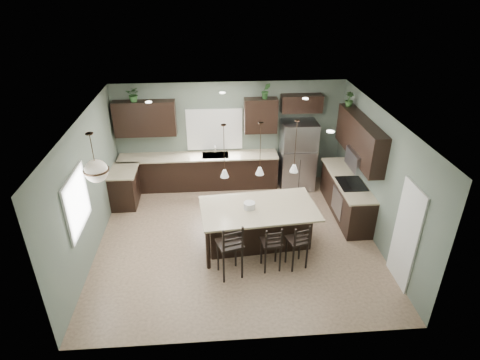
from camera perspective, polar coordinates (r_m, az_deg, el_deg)
name	(u,v)px	position (r m, az deg, el deg)	size (l,w,h in m)	color
ground	(237,238)	(9.01, -0.45, -8.26)	(6.00, 6.00, 0.00)	#9E8466
pantry_door	(406,236)	(7.94, 22.50, -7.34)	(0.04, 0.82, 2.04)	white
window_back	(214,129)	(10.68, -3.65, 7.21)	(1.35, 0.02, 1.00)	white
window_left	(76,202)	(7.89, -22.27, -2.95)	(0.02, 1.10, 1.00)	white
left_return_cabs	(125,188)	(10.44, -16.08, -1.08)	(0.60, 0.90, 0.90)	black
left_return_countertop	(123,171)	(10.22, -16.31, 1.23)	(0.66, 0.96, 0.04)	beige
back_lower_cabs	(199,172)	(10.87, -5.82, 1.16)	(4.20, 0.60, 0.90)	black
back_countertop	(198,156)	(10.65, -5.94, 3.37)	(4.20, 0.66, 0.04)	beige
sink_inset	(215,155)	(10.63, -3.52, 3.53)	(0.70, 0.45, 0.01)	gray
faucet	(215,151)	(10.55, -3.54, 4.18)	(0.02, 0.02, 0.28)	silver
back_upper_left	(145,118)	(10.53, -13.37, 8.51)	(1.55, 0.34, 0.90)	black
back_upper_right	(261,116)	(10.48, 2.96, 9.14)	(0.85, 0.34, 0.90)	black
fridge_header	(302,103)	(10.56, 8.76, 10.72)	(1.05, 0.34, 0.45)	black
right_lower_cabs	(346,196)	(10.00, 14.82, -2.25)	(0.60, 2.35, 0.90)	black
right_countertop	(348,179)	(9.77, 15.04, 0.13)	(0.66, 2.35, 0.04)	beige
cooktop	(351,184)	(9.53, 15.56, -0.51)	(0.58, 0.75, 0.02)	black
wall_oven_front	(337,203)	(9.68, 13.60, -3.15)	(0.01, 0.72, 0.60)	gray
right_upper_cabs	(360,138)	(9.40, 16.68, 5.72)	(0.34, 2.35, 0.90)	black
microwave	(359,160)	(9.31, 16.61, 2.79)	(0.40, 0.75, 0.40)	gray
refrigerator	(298,155)	(10.75, 8.18, 3.50)	(0.90, 0.74, 1.85)	#9999A1
kitchen_island	(258,226)	(8.59, 2.61, -6.56)	(2.40, 1.36, 0.92)	black
serving_dish	(249,206)	(8.26, 1.33, -3.66)	(0.24, 0.24, 0.14)	silver
bar_stool_left	(230,249)	(7.71, -1.47, -9.83)	(0.45, 0.45, 1.21)	black
bar_stool_center	(271,247)	(7.94, 4.44, -9.44)	(0.38, 0.38, 1.02)	black
bar_stool_right	(297,245)	(8.05, 8.11, -9.08)	(0.38, 0.38, 1.03)	black
pendant_left	(224,151)	(7.61, -2.28, 4.09)	(0.17, 0.17, 1.10)	white
pendant_center	(260,149)	(7.72, 2.90, 4.43)	(0.17, 0.17, 1.10)	white
pendant_right	(295,147)	(7.89, 7.90, 4.73)	(0.17, 0.17, 1.10)	white
chandelier	(94,158)	(7.64, -20.08, 2.99)	(0.47, 0.47, 0.96)	#F0DEC5
plant_back_left	(134,94)	(10.35, -14.89, 11.71)	(0.34, 0.29, 0.38)	#264F22
plant_back_right	(266,91)	(10.27, 3.71, 12.55)	(0.22, 0.18, 0.41)	#2A5826
plant_right_wall	(349,99)	(10.00, 15.28, 11.01)	(0.19, 0.19, 0.34)	#2D5023
room_shell	(237,170)	(8.13, -0.49, 1.45)	(6.00, 6.00, 6.00)	#5C695C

